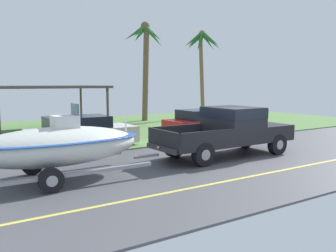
{
  "coord_description": "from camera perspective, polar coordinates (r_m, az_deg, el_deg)",
  "views": [
    {
      "loc": [
        -8.88,
        -9.21,
        2.76
      ],
      "look_at": [
        -2.29,
        1.03,
        1.3
      ],
      "focal_mm": 38.27,
      "sensor_mm": 36.0,
      "label": 1
    }
  ],
  "objects": [
    {
      "name": "parked_sedan_near",
      "position": [
        15.69,
        -13.62,
        -1.02
      ],
      "size": [
        4.55,
        1.86,
        1.38
      ],
      "color": "beige",
      "rests_on": "ground"
    },
    {
      "name": "parked_sedan_far",
      "position": [
        19.24,
        6.18,
        0.56
      ],
      "size": [
        4.66,
        1.95,
        1.38
      ],
      "color": "#B21E19",
      "rests_on": "ground"
    },
    {
      "name": "palm_tree_mid",
      "position": [
        26.0,
        -3.62,
        12.15
      ],
      "size": [
        3.08,
        3.15,
        7.08
      ],
      "color": "brown",
      "rests_on": "ground"
    },
    {
      "name": "ground",
      "position": [
        19.91,
        -5.92,
        -1.21
      ],
      "size": [
        36.0,
        22.0,
        0.11
      ],
      "color": "#4C4C51"
    },
    {
      "name": "carport_awning",
      "position": [
        21.34,
        -18.9,
        5.77
      ],
      "size": [
        6.05,
        4.9,
        2.63
      ],
      "color": "#4C4238",
      "rests_on": "ground"
    },
    {
      "name": "boat_on_trailer",
      "position": [
        10.63,
        -17.31,
        -3.05
      ],
      "size": [
        6.04,
        2.4,
        2.18
      ],
      "color": "gray",
      "rests_on": "ground"
    },
    {
      "name": "pickup_truck_towing",
      "position": [
        13.93,
        10.15,
        -0.4
      ],
      "size": [
        5.79,
        2.05,
        1.86
      ],
      "color": "black",
      "rests_on": "ground"
    },
    {
      "name": "palm_tree_near_right",
      "position": [
        28.67,
        5.44,
        12.14
      ],
      "size": [
        3.63,
        3.5,
        6.86
      ],
      "color": "brown",
      "rests_on": "ground"
    }
  ]
}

